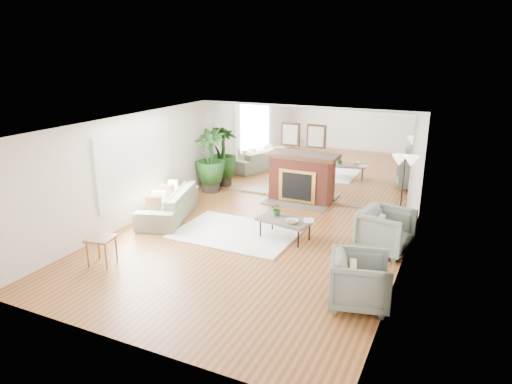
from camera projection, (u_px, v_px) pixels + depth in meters
The scene contains 18 objects.
ground at pixel (244, 248), 9.27m from camera, with size 7.00×7.00×0.00m, color brown.
wall_left at pixel (123, 173), 10.11m from camera, with size 0.02×7.00×2.50m, color silver.
wall_right at pixel (402, 212), 7.69m from camera, with size 0.02×7.00×2.50m, color silver.
wall_back at pixel (303, 154), 11.91m from camera, with size 6.00×0.02×2.50m, color silver.
mirror_panel at pixel (303, 154), 11.89m from camera, with size 5.40×0.04×2.40m, color silver.
window_panel at pixel (136, 164), 10.41m from camera, with size 0.04×2.40×1.50m, color #B2E09E.
fireplace at pixel (300, 178), 11.89m from camera, with size 1.85×0.83×2.05m.
area_rug at pixel (236, 233), 10.01m from camera, with size 2.58×1.84×0.03m, color white.
coffee_table at pixel (285, 221), 9.62m from camera, with size 1.22×0.84×0.45m.
sofa at pixel (169, 203), 10.92m from camera, with size 2.30×0.90×0.67m, color gray.
armchair_back at pixel (385, 231), 9.01m from camera, with size 0.93×0.96×0.87m, color gray.
armchair_front at pixel (360, 281), 7.10m from camera, with size 0.90×0.93×0.84m, color gray.
side_table at pixel (101, 242), 8.48m from camera, with size 0.56×0.56×0.53m.
potted_ficus at pixel (210, 159), 12.72m from camera, with size 0.87×0.87×1.78m.
floor_lamp at pixel (405, 167), 9.70m from camera, with size 0.56×0.31×1.72m.
tabletop_plant at pixel (277, 209), 9.75m from camera, with size 0.27×0.24×0.30m, color #29561F.
fruit_bowl at pixel (292, 221), 9.37m from camera, with size 0.26×0.26×0.06m, color #9B6E3E.
book at pixel (304, 221), 9.48m from camera, with size 0.21×0.29×0.02m, color #9B6E3E.
Camera 1 is at (3.83, -7.60, 3.86)m, focal length 32.00 mm.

